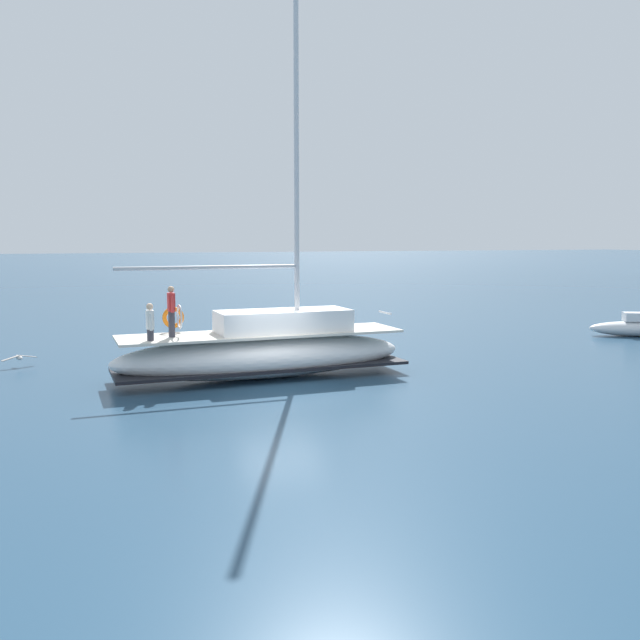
{
  "coord_description": "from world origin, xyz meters",
  "views": [
    {
      "loc": [
        19.65,
        -6.17,
        4.5
      ],
      "look_at": [
        -1.65,
        1.89,
        1.8
      ],
      "focal_mm": 38.79,
      "sensor_mm": 36.0,
      "label": 1
    }
  ],
  "objects": [
    {
      "name": "ground_plane",
      "position": [
        0.0,
        0.0,
        0.0
      ],
      "size": [
        400.0,
        400.0,
        0.0
      ],
      "primitive_type": "plane",
      "color": "navy"
    },
    {
      "name": "main_sailboat",
      "position": [
        -1.65,
        -0.03,
        0.92
      ],
      "size": [
        2.51,
        9.62,
        14.01
      ],
      "color": "white",
      "rests_on": "ground"
    },
    {
      "name": "moored_sloop_far",
      "position": [
        -4.66,
        18.76,
        0.5
      ],
      "size": [
        2.9,
        4.34,
        6.99
      ],
      "color": "silver",
      "rests_on": "ground"
    },
    {
      "name": "seagull",
      "position": [
        -6.45,
        -7.6,
        0.34
      ],
      "size": [
        0.63,
        1.15,
        0.18
      ],
      "color": "silver",
      "rests_on": "ground"
    }
  ]
}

